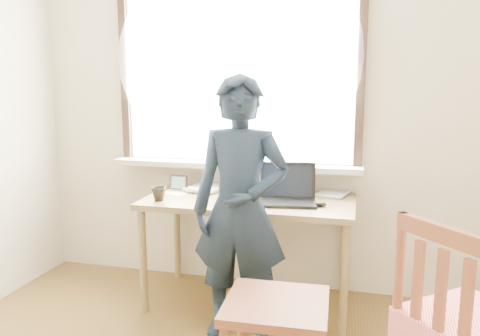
% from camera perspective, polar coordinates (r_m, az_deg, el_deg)
% --- Properties ---
extents(room_shell, '(3.52, 4.02, 2.61)m').
position_cam_1_polar(room_shell, '(1.72, -10.06, 14.38)').
color(room_shell, beige).
rests_on(room_shell, ground).
extents(desk, '(1.40, 0.70, 0.75)m').
position_cam_1_polar(desk, '(3.18, 1.12, -5.11)').
color(desk, olive).
rests_on(desk, ground).
extents(laptop, '(0.40, 0.34, 0.25)m').
position_cam_1_polar(laptop, '(3.08, 5.82, -3.08)').
color(laptop, black).
rests_on(laptop, desk).
extents(mug_white, '(0.17, 0.17, 0.10)m').
position_cam_1_polar(mug_white, '(3.40, -0.09, -1.97)').
color(mug_white, white).
rests_on(mug_white, desk).
extents(mug_dark, '(0.14, 0.14, 0.09)m').
position_cam_1_polar(mug_dark, '(3.14, -9.87, -3.16)').
color(mug_dark, black).
rests_on(mug_dark, desk).
extents(mouse, '(0.09, 0.06, 0.04)m').
position_cam_1_polar(mouse, '(2.99, 9.63, -4.33)').
color(mouse, black).
rests_on(mouse, desk).
extents(desk_clutter, '(0.89, 0.39, 0.03)m').
position_cam_1_polar(desk_clutter, '(3.26, 1.21, -3.06)').
color(desk_clutter, teal).
rests_on(desk_clutter, desk).
extents(book_a, '(0.24, 0.29, 0.02)m').
position_cam_1_polar(book_a, '(3.46, -3.89, -2.39)').
color(book_a, white).
rests_on(book_a, desk).
extents(book_b, '(0.24, 0.29, 0.02)m').
position_cam_1_polar(book_b, '(3.36, 9.75, -2.91)').
color(book_b, white).
rests_on(book_b, desk).
extents(picture_frame, '(0.14, 0.02, 0.11)m').
position_cam_1_polar(picture_frame, '(3.41, -7.45, -1.90)').
color(picture_frame, black).
rests_on(picture_frame, desk).
extents(work_chair, '(0.50, 0.48, 0.50)m').
position_cam_1_polar(work_chair, '(2.34, 4.43, -17.60)').
color(work_chair, brown).
rests_on(work_chair, ground).
extents(person, '(0.57, 0.38, 1.57)m').
position_cam_1_polar(person, '(2.75, 0.03, -5.12)').
color(person, black).
rests_on(person, ground).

